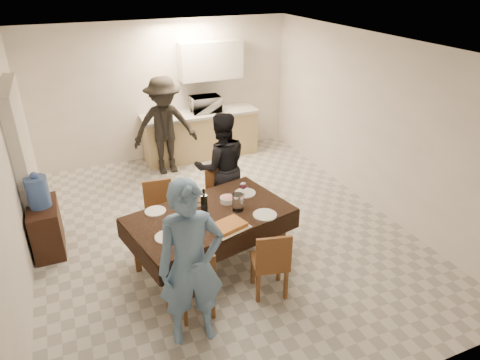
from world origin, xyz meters
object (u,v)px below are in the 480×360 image
object	(u,v)px
water_jug	(38,192)
wine_bottle	(204,200)
person_near	(191,265)
microwave	(206,104)
person_kitchen	(165,126)
person_far	(222,167)
console	(47,228)
dining_table	(210,216)
savoury_tart	(229,226)
water_pitcher	(238,202)

from	to	relation	value
water_jug	wine_bottle	distance (m)	2.15
water_jug	person_near	xyz separation A→B (m)	(1.36, -2.19, 0.01)
microwave	person_kitchen	xyz separation A→B (m)	(-0.92, -0.45, -0.18)
water_jug	person_far	size ratio (longest dim) A/B	0.25
console	microwave	world-z (taller)	microwave
dining_table	savoury_tart	world-z (taller)	savoury_tart
console	person_far	size ratio (longest dim) A/B	0.45
microwave	person_near	distance (m)	4.71
dining_table	person_far	distance (m)	1.19
wine_bottle	person_kitchen	distance (m)	2.87
console	person_near	size ratio (longest dim) A/B	0.41
person_far	savoury_tart	bearing A→B (deg)	80.52
water_jug	person_kitchen	distance (m)	2.74
wine_bottle	water_jug	bearing A→B (deg)	149.65
person_near	dining_table	bearing A→B (deg)	69.03
dining_table	water_pitcher	world-z (taller)	water_pitcher
wine_bottle	console	bearing A→B (deg)	149.65
water_pitcher	person_kitchen	distance (m)	2.97
water_jug	wine_bottle	xyz separation A→B (m)	(1.86, -1.09, 0.04)
water_pitcher	person_near	world-z (taller)	person_near
dining_table	water_jug	world-z (taller)	water_jug
water_jug	person_far	distance (m)	2.46
dining_table	wine_bottle	distance (m)	0.21
console	wine_bottle	bearing A→B (deg)	-30.35
console	savoury_tart	world-z (taller)	savoury_tart
wine_bottle	water_pitcher	distance (m)	0.42
dining_table	savoury_tart	distance (m)	0.40
person_near	person_kitchen	bearing A→B (deg)	86.31
person_far	person_kitchen	size ratio (longest dim) A/B	0.93
wine_bottle	person_kitchen	world-z (taller)	person_kitchen
wine_bottle	microwave	xyz separation A→B (m)	(1.15, 3.31, 0.14)
console	person_far	bearing A→B (deg)	-2.01
wine_bottle	person_near	xyz separation A→B (m)	(-0.50, -1.10, -0.03)
water_jug	microwave	xyz separation A→B (m)	(3.00, 2.23, 0.18)
wine_bottle	person_near	world-z (taller)	person_near
wine_bottle	person_near	size ratio (longest dim) A/B	0.19
water_jug	person_far	world-z (taller)	person_far
dining_table	person_far	world-z (taller)	person_far
wine_bottle	water_pitcher	size ratio (longest dim) A/B	1.56
water_jug	person_kitchen	xyz separation A→B (m)	(2.08, 1.78, 0.00)
person_near	console	bearing A→B (deg)	128.47
savoury_tart	microwave	xyz separation A→B (m)	(1.00, 3.74, 0.28)
console	person_far	xyz separation A→B (m)	(2.46, -0.09, 0.49)
water_jug	microwave	size ratio (longest dim) A/B	0.73
console	microwave	xyz separation A→B (m)	(3.00, 2.23, 0.72)
wine_bottle	person_kitchen	size ratio (longest dim) A/B	0.19
person_far	water_jug	bearing A→B (deg)	5.98
person_near	water_jug	bearing A→B (deg)	128.47
water_jug	savoury_tart	world-z (taller)	water_jug
savoury_tart	person_kitchen	size ratio (longest dim) A/B	0.25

